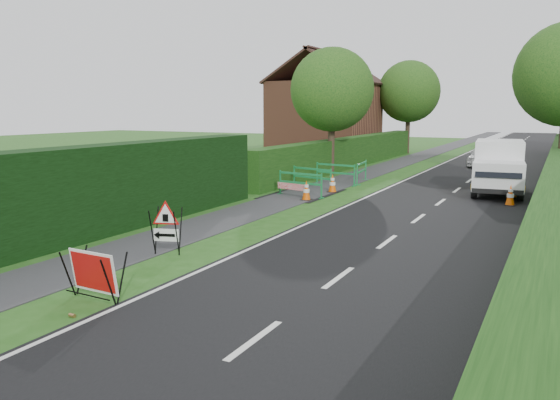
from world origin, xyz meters
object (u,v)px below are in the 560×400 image
at_px(red_rect_sign, 93,273).
at_px(hatchback_car, 483,156).
at_px(works_van, 499,166).
at_px(triangle_sign, 164,224).

height_order(red_rect_sign, hatchback_car, hatchback_car).
distance_m(red_rect_sign, works_van, 17.92).
bearing_deg(works_van, hatchback_car, 94.23).
xyz_separation_m(triangle_sign, hatchback_car, (4.03, 25.35, -0.13)).
relative_size(triangle_sign, hatchback_car, 0.29).
xyz_separation_m(red_rect_sign, triangle_sign, (-0.88, 3.10, 0.25)).
distance_m(red_rect_sign, triangle_sign, 3.23).
distance_m(red_rect_sign, hatchback_car, 28.63).
bearing_deg(triangle_sign, works_van, 48.55).
height_order(triangle_sign, hatchback_car, hatchback_car).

